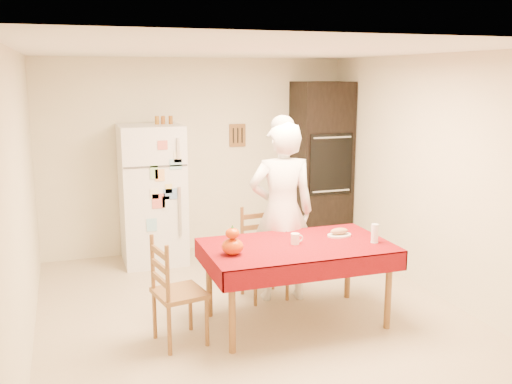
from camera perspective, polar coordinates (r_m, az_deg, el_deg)
name	(u,v)px	position (r m, az deg, el deg)	size (l,w,h in m)	color
floor	(251,312)	(5.72, -0.51, -11.91)	(4.50, 4.50, 0.00)	tan
room_shell	(251,148)	(5.29, -0.54, 4.43)	(4.02, 4.52, 2.51)	beige
refrigerator	(152,195)	(7.08, -10.32, -0.25)	(0.75, 0.74, 1.70)	white
oven_cabinet	(321,165)	(7.73, 6.51, 2.75)	(0.70, 0.62, 2.20)	black
dining_table	(297,251)	(5.28, 4.12, -5.95)	(1.70, 1.00, 0.76)	brown
chair_far	(262,249)	(5.96, 0.61, -5.71)	(0.46, 0.44, 0.95)	brown
chair_left	(172,288)	(4.96, -8.36, -9.49)	(0.47, 0.49, 0.95)	brown
seated_woman	(282,212)	(5.79, 2.60, -2.02)	(0.67, 0.44, 1.84)	white
coffee_mug	(295,239)	(5.25, 3.93, -4.69)	(0.08, 0.08, 0.10)	white
pumpkin_lower	(233,246)	(4.94, -2.36, -5.46)	(0.19, 0.19, 0.14)	#E64F05
pumpkin_upper	(232,233)	(4.91, -2.37, -4.15)	(0.12, 0.12, 0.09)	#CB4704
wine_glass	(375,233)	(5.39, 11.79, -4.07)	(0.07, 0.07, 0.18)	white
bread_plate	(339,235)	(5.56, 8.32, -4.30)	(0.24, 0.24, 0.02)	white
bread_loaf	(339,231)	(5.55, 8.33, -3.90)	(0.18, 0.10, 0.06)	tan
spice_jar_left	(157,120)	(7.02, -9.88, 7.09)	(0.05, 0.05, 0.10)	#945E1A
spice_jar_mid	(163,120)	(7.03, -9.28, 7.12)	(0.05, 0.05, 0.10)	brown
spice_jar_right	(171,120)	(7.04, -8.53, 7.15)	(0.05, 0.05, 0.10)	brown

